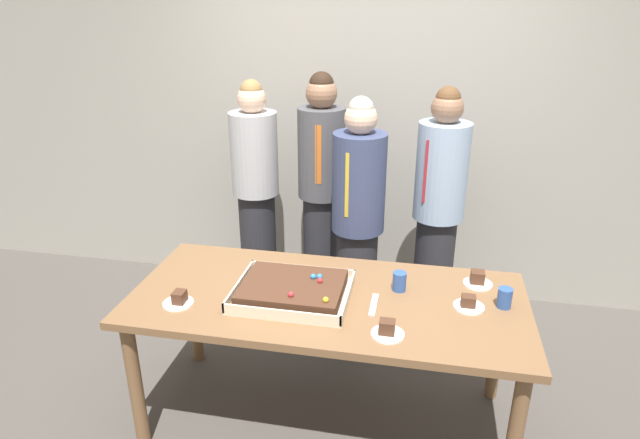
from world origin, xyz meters
name	(u,v)px	position (x,y,z in m)	size (l,w,h in m)	color
ground_plane	(327,417)	(0.00, 0.00, 0.00)	(12.00, 12.00, 0.00)	#4C4742
interior_back_panel	(369,96)	(0.00, 1.60, 1.50)	(8.00, 0.12, 3.00)	#9E998E
party_table	(327,311)	(0.00, 0.00, 0.69)	(1.98, 0.89, 0.78)	brown
sheet_cake	(293,290)	(-0.17, -0.04, 0.81)	(0.57, 0.46, 0.10)	beige
plated_slice_near_left	(179,300)	(-0.70, -0.22, 0.80)	(0.15, 0.15, 0.07)	white
plated_slice_near_right	(478,280)	(0.75, 0.27, 0.80)	(0.15, 0.15, 0.07)	white
plated_slice_far_left	(387,330)	(0.32, -0.28, 0.80)	(0.15, 0.15, 0.07)	white
plated_slice_far_right	(469,304)	(0.69, 0.03, 0.80)	(0.15, 0.15, 0.06)	white
drink_cup_nearest	(505,298)	(0.86, 0.07, 0.83)	(0.07, 0.07, 0.10)	#2D5199
drink_cup_middle	(399,281)	(0.35, 0.13, 0.83)	(0.07, 0.07, 0.10)	#2D5199
cake_server_utensil	(374,305)	(0.24, -0.04, 0.78)	(0.03, 0.20, 0.01)	silver
person_serving_front	(256,196)	(-0.71, 1.10, 0.87)	(0.32, 0.32, 1.67)	#28282D
person_green_shirt_behind	(321,194)	(-0.25, 1.10, 0.91)	(0.31, 0.31, 1.73)	#28282D
person_striped_tie_right	(438,214)	(0.54, 0.97, 0.88)	(0.32, 0.32, 1.68)	#28282D
person_far_right_suit	(358,224)	(0.05, 0.76, 0.86)	(0.32, 0.32, 1.65)	#28282D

